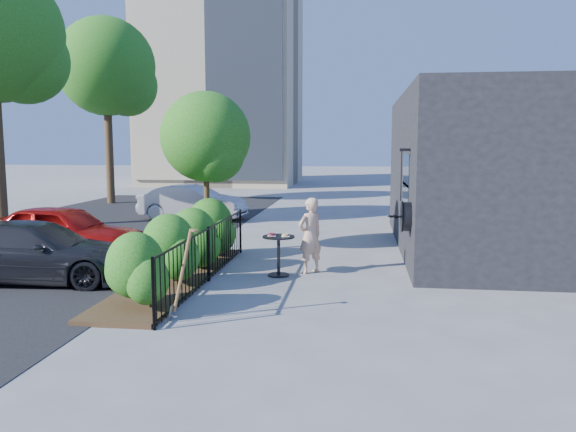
# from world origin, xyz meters

# --- Properties ---
(ground) EXTENTS (120.00, 120.00, 0.00)m
(ground) POSITION_xyz_m (0.00, 0.00, 0.00)
(ground) COLOR gray
(ground) RESTS_ON ground
(shop_building) EXTENTS (6.22, 9.00, 4.00)m
(shop_building) POSITION_xyz_m (5.50, 4.50, 2.00)
(shop_building) COLOR black
(shop_building) RESTS_ON ground
(fence) EXTENTS (0.05, 6.05, 1.10)m
(fence) POSITION_xyz_m (-1.50, 0.00, 0.56)
(fence) COLOR black
(fence) RESTS_ON ground
(planting_bed) EXTENTS (1.30, 6.00, 0.08)m
(planting_bed) POSITION_xyz_m (-2.20, 0.00, 0.04)
(planting_bed) COLOR #382616
(planting_bed) RESTS_ON ground
(shrubs) EXTENTS (1.10, 5.60, 1.24)m
(shrubs) POSITION_xyz_m (-2.10, 0.10, 0.70)
(shrubs) COLOR #185212
(shrubs) RESTS_ON ground
(patio_tree) EXTENTS (2.20, 2.20, 3.94)m
(patio_tree) POSITION_xyz_m (-2.24, 2.76, 2.76)
(patio_tree) COLOR #3F2B19
(patio_tree) RESTS_ON ground
(street) EXTENTS (9.00, 30.00, 0.01)m
(street) POSITION_xyz_m (-7.00, 3.00, 0.00)
(street) COLOR black
(street) RESTS_ON ground
(street_tree_far) EXTENTS (4.40, 4.40, 8.28)m
(street_tree_far) POSITION_xyz_m (-9.94, 13.96, 5.92)
(street_tree_far) COLOR #3F2B19
(street_tree_far) RESTS_ON ground
(cafe_table) EXTENTS (0.67, 0.67, 0.89)m
(cafe_table) POSITION_xyz_m (-0.19, 0.64, 0.58)
(cafe_table) COLOR black
(cafe_table) RESTS_ON ground
(woman) EXTENTS (0.69, 0.68, 1.61)m
(woman) POSITION_xyz_m (0.43, 1.00, 0.80)
(woman) COLOR #D2A688
(woman) RESTS_ON ground
(shovel) EXTENTS (0.49, 0.19, 1.47)m
(shovel) POSITION_xyz_m (-1.26, -2.49, 0.65)
(shovel) COLOR brown
(shovel) RESTS_ON ground
(car_red) EXTENTS (3.96, 1.84, 1.31)m
(car_red) POSITION_xyz_m (-5.50, 1.66, 0.66)
(car_red) COLOR #AA100E
(car_red) RESTS_ON ground
(car_silver) EXTENTS (3.96, 1.72, 1.27)m
(car_silver) POSITION_xyz_m (-4.54, 8.92, 0.63)
(car_silver) COLOR #A1A1A5
(car_silver) RESTS_ON ground
(car_darkgrey) EXTENTS (4.21, 1.98, 1.19)m
(car_darkgrey) POSITION_xyz_m (-4.89, -0.43, 0.59)
(car_darkgrey) COLOR black
(car_darkgrey) RESTS_ON ground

